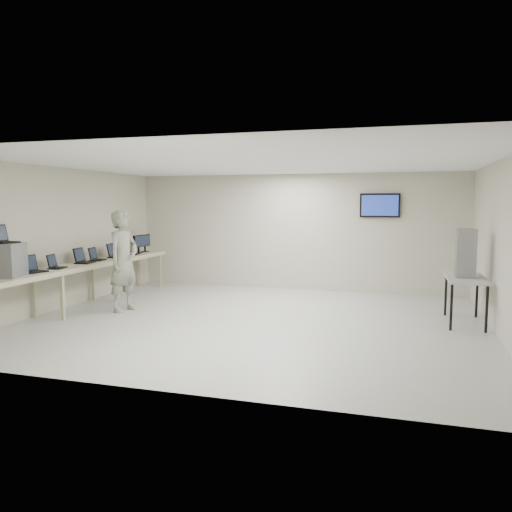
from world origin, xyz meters
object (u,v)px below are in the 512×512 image
(equipment_box, at_px, (6,260))
(side_table, at_px, (466,281))
(workbench, at_px, (79,268))
(soldier, at_px, (123,261))

(equipment_box, bearing_deg, side_table, 5.62)
(equipment_box, distance_m, side_table, 7.74)
(workbench, relative_size, side_table, 4.40)
(equipment_box, height_order, side_table, equipment_box)
(equipment_box, bearing_deg, soldier, 47.93)
(workbench, distance_m, soldier, 0.95)
(side_table, bearing_deg, workbench, -173.01)
(soldier, bearing_deg, workbench, 106.69)
(workbench, bearing_deg, side_table, 6.99)
(equipment_box, bearing_deg, workbench, 73.32)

